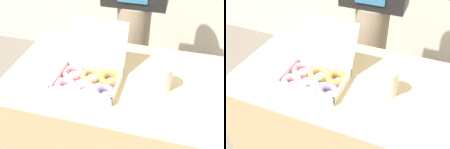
% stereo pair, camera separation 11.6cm
% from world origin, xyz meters
% --- Properties ---
extents(table, '(1.04, 0.63, 0.71)m').
position_xyz_m(table, '(0.00, 0.00, 0.36)').
color(table, tan).
rests_on(table, ground_plane).
extents(donut_box, '(0.32, 0.31, 0.24)m').
position_xyz_m(donut_box, '(-0.10, -0.07, 0.75)').
color(donut_box, white).
rests_on(donut_box, table).
extents(coffee_cup, '(0.08, 0.08, 0.13)m').
position_xyz_m(coffee_cup, '(0.23, -0.03, 0.78)').
color(coffee_cup, silver).
rests_on(coffee_cup, table).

